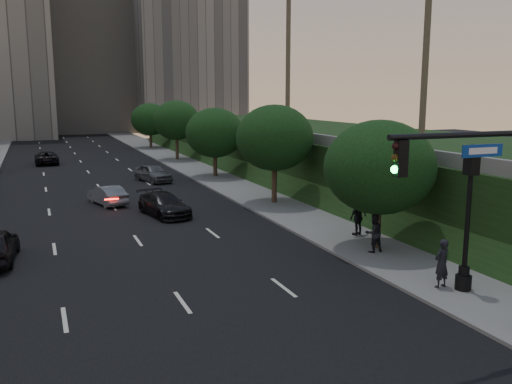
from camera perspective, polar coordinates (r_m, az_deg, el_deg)
name	(u,v)px	position (r m, az deg, el deg)	size (l,w,h in m)	color
ground	(229,367)	(15.62, -2.91, -17.92)	(160.00, 160.00, 0.00)	black
road_surface	(101,190)	(43.88, -15.97, 0.17)	(16.00, 140.00, 0.02)	black
sidewalk_right	(226,182)	(46.06, -3.21, 1.09)	(4.50, 140.00, 0.15)	slate
embankment	(358,156)	(49.13, 10.65, 3.77)	(18.00, 90.00, 4.00)	black
parapet_wall	(270,132)	(44.90, 1.52, 6.36)	(0.35, 90.00, 0.70)	slate
office_block_mid	(87,66)	(115.64, -17.36, 12.55)	(22.00, 18.00, 26.00)	gray
office_block_right	(182,41)	(113.19, -7.77, 15.51)	(20.00, 22.00, 36.00)	gray
tree_right_a	(379,167)	(25.92, 12.87, 2.55)	(5.20, 5.20, 6.24)	#38281C
tree_right_b	(275,138)	(36.30, 1.97, 5.71)	(5.20, 5.20, 6.74)	#38281C
tree_right_c	(215,133)	(48.46, -4.36, 6.23)	(5.20, 5.20, 6.24)	#38281C
tree_right_d	(176,120)	(61.89, -8.38, 7.47)	(5.20, 5.20, 6.74)	#38281C
tree_right_e	(150,119)	(76.54, -11.10, 7.52)	(5.20, 5.20, 6.24)	#38281C
traffic_signal_mast	(509,224)	(17.31, 25.09, -3.07)	(5.68, 0.56, 7.00)	black
street_lamp	(467,225)	(21.40, 21.35, -3.26)	(0.64, 0.64, 5.62)	black
sedan_mid_left	(107,195)	(38.04, -15.38, -0.31)	(1.39, 3.99, 1.31)	slate
sedan_far_left	(46,158)	(62.34, -21.20, 3.38)	(2.31, 5.02, 1.39)	black
sedan_near_right	(164,205)	(33.78, -9.66, -1.31)	(1.96, 4.82, 1.40)	black
sedan_far_right	(153,173)	(47.16, -10.80, 1.98)	(1.79, 4.44, 1.51)	#505357
pedestrian_a	(442,263)	(21.75, 18.95, -7.11)	(0.69, 0.45, 1.88)	black
pedestrian_b	(374,233)	(25.68, 12.28, -4.23)	(0.88, 0.69, 1.82)	black
pedestrian_c	(358,217)	(28.58, 10.71, -2.60)	(1.13, 0.47, 1.93)	black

